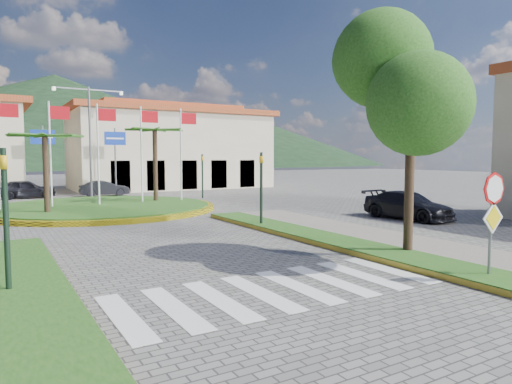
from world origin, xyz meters
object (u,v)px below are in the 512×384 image
deciduous_tree (412,84)px  car_dark_a (26,189)px  car_side_right (408,205)px  roundabout_island (102,207)px  stop_sign (493,208)px  car_dark_b (105,188)px

deciduous_tree → car_dark_a: bearing=107.5°
deciduous_tree → car_side_right: 9.72m
roundabout_island → car_dark_a: bearing=106.9°
deciduous_tree → car_side_right: bearing=41.0°
roundabout_island → stop_sign: roundabout_island is taller
car_side_right → car_dark_a: bearing=120.5°
car_dark_a → car_dark_b: size_ratio=1.12×
stop_sign → car_side_right: bearing=50.7°
car_side_right → car_dark_b: bearing=110.8°
roundabout_island → car_dark_b: bearing=76.7°
car_dark_b → car_side_right: car_side_right is taller
roundabout_island → car_side_right: roundabout_island is taller
roundabout_island → deciduous_tree: (5.50, -17.00, 5.01)m
deciduous_tree → car_dark_a: deciduous_tree is taller
roundabout_island → car_side_right: 16.52m
car_dark_b → deciduous_tree: bearing=-172.0°
stop_sign → roundabout_island: bearing=103.7°
car_dark_a → car_side_right: car_dark_a is taller
car_dark_b → roundabout_island: bearing=167.6°
stop_sign → car_dark_b: bearing=95.2°
car_dark_a → car_dark_b: (5.34, -0.93, -0.09)m
stop_sign → deciduous_tree: (0.60, 3.04, 3.38)m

